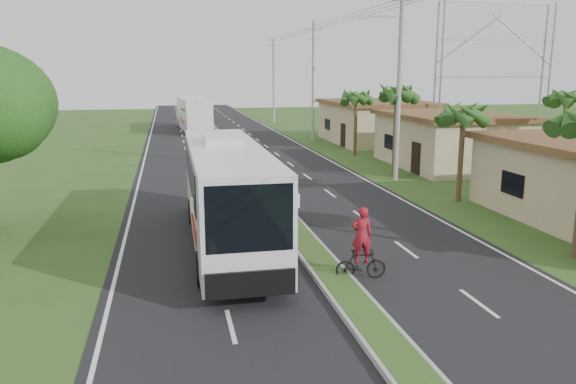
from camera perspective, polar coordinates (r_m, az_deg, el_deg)
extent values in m
plane|color=#2B4D1C|center=(15.58, 7.38, -12.26)|extent=(180.00, 180.00, 0.00)
cube|color=black|center=(34.30, -3.70, 1.33)|extent=(14.00, 160.00, 0.02)
cube|color=gray|center=(34.29, -3.70, 1.47)|extent=(1.20, 160.00, 0.17)
cube|color=#2B4D1C|center=(34.27, -3.71, 1.61)|extent=(0.95, 160.00, 0.02)
cube|color=silver|center=(34.01, -14.94, 0.83)|extent=(0.12, 160.00, 0.01)
cube|color=silver|center=(35.87, 6.95, 1.72)|extent=(0.12, 160.00, 0.01)
cube|color=tan|center=(40.34, 15.97, 4.89)|extent=(7.00, 10.00, 3.35)
cube|color=brown|center=(40.16, 16.13, 7.49)|extent=(7.60, 10.60, 0.32)
cube|color=tan|center=(53.03, 8.90, 6.91)|extent=(8.00, 11.00, 3.50)
cube|color=brown|center=(52.90, 8.97, 8.97)|extent=(8.60, 11.60, 0.32)
cylinder|color=#473321|center=(29.37, 17.16, 3.53)|extent=(0.26, 0.26, 4.60)
cylinder|color=#473321|center=(35.31, 10.83, 5.86)|extent=(0.26, 0.26, 5.40)
cylinder|color=#473321|center=(43.89, 6.87, 6.77)|extent=(0.26, 0.26, 4.80)
cylinder|color=#473321|center=(36.30, 26.16, 4.85)|extent=(0.26, 0.26, 5.20)
sphere|color=#1B3E10|center=(23.18, -27.11, 7.07)|extent=(3.40, 3.40, 3.40)
cylinder|color=gray|center=(34.08, 11.24, 11.19)|extent=(0.28, 0.28, 12.00)
cube|color=gray|center=(34.31, 11.56, 18.55)|extent=(1.20, 0.10, 0.10)
cube|color=gray|center=(33.77, 9.53, 17.20)|extent=(2.40, 0.10, 0.10)
cylinder|color=gray|center=(53.07, 2.58, 11.10)|extent=(0.28, 0.28, 11.00)
cube|color=gray|center=(53.19, 2.63, 16.17)|extent=(1.60, 0.12, 0.12)
cube|color=gray|center=(53.14, 2.62, 15.31)|extent=(1.20, 0.10, 0.10)
cylinder|color=gray|center=(72.60, -1.47, 11.17)|extent=(0.28, 0.28, 10.50)
cube|color=gray|center=(72.66, -1.49, 14.68)|extent=(1.60, 0.12, 0.12)
cube|color=gray|center=(72.63, -1.48, 14.05)|extent=(1.20, 0.10, 0.10)
cylinder|color=gray|center=(48.10, 15.28, 11.19)|extent=(0.18, 0.18, 12.00)
cylinder|color=gray|center=(53.39, 25.04, 10.55)|extent=(0.18, 0.18, 12.00)
cylinder|color=gray|center=(48.99, 14.74, 11.23)|extent=(0.18, 0.18, 12.00)
cylinder|color=gray|center=(54.20, 24.40, 10.61)|extent=(0.18, 0.18, 12.00)
cube|color=gray|center=(50.99, 20.11, 10.92)|extent=(10.00, 0.14, 0.14)
cube|color=gray|center=(51.06, 20.36, 14.28)|extent=(10.00, 0.14, 0.14)
cube|color=gray|center=(51.30, 20.62, 17.61)|extent=(10.00, 0.14, 0.14)
cube|color=silver|center=(20.90, -6.24, 0.17)|extent=(2.67, 12.49, 3.27)
cube|color=black|center=(21.38, -6.45, 2.39)|extent=(2.71, 9.99, 1.31)
cube|color=black|center=(14.81, -3.96, -2.68)|extent=(2.34, 0.15, 1.83)
cube|color=red|center=(19.84, -5.85, -2.41)|extent=(2.68, 5.42, 0.57)
cube|color=yellow|center=(21.41, -6.27, -2.07)|extent=(2.67, 3.13, 0.26)
cube|color=silver|center=(21.85, -6.67, 5.41)|extent=(1.47, 2.50, 0.29)
cylinder|color=black|center=(17.45, -8.72, -7.67)|extent=(0.34, 1.08, 1.08)
cylinder|color=black|center=(17.70, -1.05, -7.23)|extent=(0.34, 1.08, 1.08)
cylinder|color=black|center=(24.42, -9.66, -1.97)|extent=(0.34, 1.08, 1.08)
cylinder|color=black|center=(24.60, -4.19, -1.72)|extent=(0.34, 1.08, 1.08)
cube|color=white|center=(63.84, -9.57, 7.85)|extent=(3.44, 12.48, 3.43)
cube|color=black|center=(64.31, -9.65, 8.80)|extent=(3.29, 9.27, 1.17)
cube|color=#DC5316|center=(62.83, -9.44, 7.20)|extent=(3.09, 6.06, 0.38)
cylinder|color=black|center=(58.78, -10.13, 6.15)|extent=(0.38, 1.05, 1.03)
cylinder|color=black|center=(59.05, -7.84, 6.25)|extent=(0.38, 1.05, 1.03)
cylinder|color=black|center=(68.37, -10.94, 6.93)|extent=(0.38, 1.05, 1.03)
cylinder|color=black|center=(68.60, -8.96, 7.01)|extent=(0.38, 1.05, 1.03)
imported|color=black|center=(17.87, 7.42, -7.33)|extent=(1.65, 0.60, 0.97)
imported|color=maroon|center=(17.57, 7.50, -4.37)|extent=(0.69, 0.49, 1.80)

